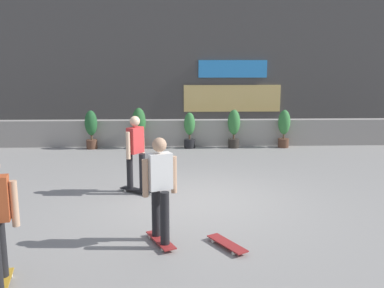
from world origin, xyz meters
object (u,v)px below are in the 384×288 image
object	(u,v)px
potted_plant_3	(234,127)
skater_by_wall_left	(136,151)
skateboard_near_camera	(227,244)
potted_plant_1	(139,126)
potted_plant_2	(190,129)
potted_plant_4	(284,127)
skater_mid_plaza	(160,186)
potted_plant_0	(91,128)

from	to	relation	value
potted_plant_3	skater_by_wall_left	bearing A→B (deg)	-119.20
potted_plant_3	skateboard_near_camera	world-z (taller)	potted_plant_3
potted_plant_1	potted_plant_2	bearing A→B (deg)	0.00
potted_plant_4	skateboard_near_camera	world-z (taller)	potted_plant_4
potted_plant_1	potted_plant_3	bearing A→B (deg)	0.00
potted_plant_3	skater_by_wall_left	xyz separation A→B (m)	(-2.80, -5.02, 0.22)
skater_mid_plaza	skateboard_near_camera	size ratio (longest dim) A/B	2.15
potted_plant_1	skater_by_wall_left	size ratio (longest dim) A/B	0.80
skater_by_wall_left	potted_plant_2	bearing A→B (deg)	75.36
potted_plant_2	skater_mid_plaza	world-z (taller)	skater_mid_plaza
potted_plant_4	skateboard_near_camera	distance (m)	8.41
skater_mid_plaza	skateboard_near_camera	world-z (taller)	skater_mid_plaza
skater_mid_plaza	skateboard_near_camera	distance (m)	1.36
potted_plant_1	potted_plant_3	size ratio (longest dim) A/B	1.05
potted_plant_0	potted_plant_4	size ratio (longest dim) A/B	1.00
potted_plant_2	skater_by_wall_left	bearing A→B (deg)	-104.64
potted_plant_2	skater_mid_plaza	xyz separation A→B (m)	(-0.68, -7.73, 0.30)
skater_by_wall_left	skateboard_near_camera	size ratio (longest dim) A/B	2.15
skater_mid_plaza	skateboard_near_camera	xyz separation A→B (m)	(1.03, -0.17, -0.88)
skater_by_wall_left	skateboard_near_camera	xyz separation A→B (m)	(1.66, -2.87, -0.88)
skater_by_wall_left	potted_plant_1	bearing A→B (deg)	94.26
potted_plant_0	skater_mid_plaza	size ratio (longest dim) A/B	0.76
potted_plant_3	potted_plant_4	xyz separation A→B (m)	(1.70, 0.00, -0.01)
potted_plant_0	potted_plant_3	bearing A→B (deg)	-0.00
skater_mid_plaza	potted_plant_2	bearing A→B (deg)	84.98
potted_plant_4	skater_mid_plaza	xyz separation A→B (m)	(-3.87, -7.73, 0.24)
potted_plant_3	skater_mid_plaza	xyz separation A→B (m)	(-2.17, -7.73, 0.22)
potted_plant_0	potted_plant_2	distance (m)	3.27
skater_mid_plaza	skater_by_wall_left	world-z (taller)	same
potted_plant_3	potted_plant_4	bearing A→B (deg)	0.00
potted_plant_2	skateboard_near_camera	bearing A→B (deg)	-87.48
potted_plant_2	skater_by_wall_left	xyz separation A→B (m)	(-1.31, -5.02, 0.30)
potted_plant_4	potted_plant_2	bearing A→B (deg)	-180.00
potted_plant_2	skateboard_near_camera	distance (m)	7.92
potted_plant_2	skater_by_wall_left	size ratio (longest dim) A/B	0.71
skateboard_near_camera	skater_by_wall_left	bearing A→B (deg)	119.99
potted_plant_2	potted_plant_0	bearing A→B (deg)	180.00
skater_mid_plaza	potted_plant_1	bearing A→B (deg)	97.43
potted_plant_2	skateboard_near_camera	size ratio (longest dim) A/B	1.52
potted_plant_2	potted_plant_3	xyz separation A→B (m)	(1.49, -0.00, 0.08)
potted_plant_0	skater_mid_plaza	world-z (taller)	skater_mid_plaza
potted_plant_4	potted_plant_0	bearing A→B (deg)	-180.00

